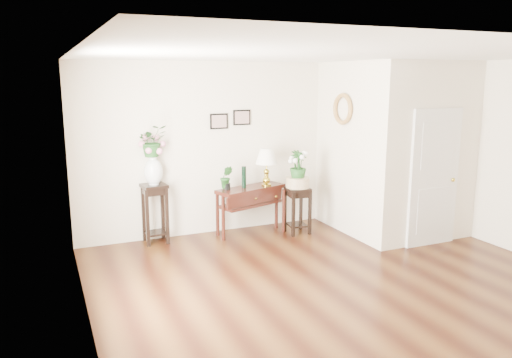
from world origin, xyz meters
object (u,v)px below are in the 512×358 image
plant_stand_a (155,214)px  plant_stand_b (297,210)px  console_table (251,211)px  table_lamp (266,165)px

plant_stand_a → plant_stand_b: 2.31m
console_table → plant_stand_a: plant_stand_a is taller
table_lamp → plant_stand_a: size_ratio=0.67×
table_lamp → plant_stand_b: bearing=-30.9°
plant_stand_a → plant_stand_b: (2.26, -0.45, -0.08)m
console_table → table_lamp: table_lamp is taller
plant_stand_a → plant_stand_b: plant_stand_a is taller
table_lamp → plant_stand_b: (0.44, -0.27, -0.75)m
plant_stand_b → plant_stand_a: bearing=168.6°
console_table → table_lamp: bearing=-17.3°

